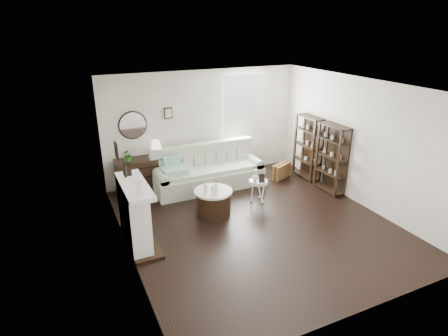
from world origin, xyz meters
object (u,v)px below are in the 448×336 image
sofa (207,173)px  drum_table (213,202)px  pedestal_table (258,182)px  dresser (143,175)px

sofa → drum_table: size_ratio=3.35×
sofa → drum_table: 1.44m
sofa → pedestal_table: sofa is taller
sofa → drum_table: sofa is taller
sofa → pedestal_table: size_ratio=5.23×
sofa → pedestal_table: (0.71, -1.23, 0.12)m
dresser → drum_table: dresser is taller
dresser → drum_table: bearing=-59.5°
sofa → dresser: bearing=165.2°
dresser → pedestal_table: dresser is taller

